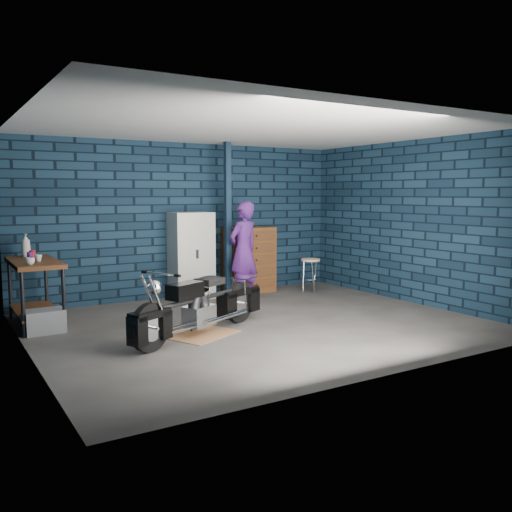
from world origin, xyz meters
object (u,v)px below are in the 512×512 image
at_px(workbench, 36,293).
at_px(motorcycle, 202,300).
at_px(storage_bin, 45,321).
at_px(locker, 191,256).
at_px(tool_chest, 249,260).
at_px(shop_stool, 311,276).
at_px(person, 244,251).

height_order(workbench, motorcycle, workbench).
relative_size(motorcycle, storage_bin, 4.18).
relative_size(storage_bin, locker, 0.33).
height_order(workbench, tool_chest, tool_chest).
xyz_separation_m(workbench, locker, (2.66, 0.67, 0.30)).
relative_size(storage_bin, tool_chest, 0.41).
xyz_separation_m(motorcycle, storage_bin, (-1.73, 1.16, -0.30)).
distance_m(storage_bin, shop_stool, 4.78).
bearing_deg(shop_stool, locker, 163.45).
xyz_separation_m(locker, shop_stool, (2.11, -0.63, -0.44)).
height_order(locker, shop_stool, locker).
relative_size(motorcycle, shop_stool, 3.27).
bearing_deg(locker, tool_chest, 0.00).
distance_m(locker, tool_chest, 1.18).
height_order(storage_bin, tool_chest, tool_chest).
relative_size(locker, tool_chest, 1.25).
bearing_deg(tool_chest, workbench, -170.10).
bearing_deg(storage_bin, shop_stool, 6.49).
distance_m(motorcycle, tool_chest, 3.12).
bearing_deg(motorcycle, shop_stool, 4.61).
xyz_separation_m(person, locker, (-0.73, 0.55, -0.09)).
height_order(motorcycle, shop_stool, motorcycle).
height_order(person, storage_bin, person).
height_order(workbench, shop_stool, workbench).
bearing_deg(storage_bin, tool_chest, 17.05).
distance_m(person, storage_bin, 3.49).
distance_m(storage_bin, locker, 2.95).
xyz_separation_m(person, shop_stool, (1.38, -0.07, -0.53)).
relative_size(person, tool_chest, 1.40).
bearing_deg(locker, motorcycle, -111.43).
bearing_deg(storage_bin, motorcycle, -33.80).
bearing_deg(locker, workbench, -165.91).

